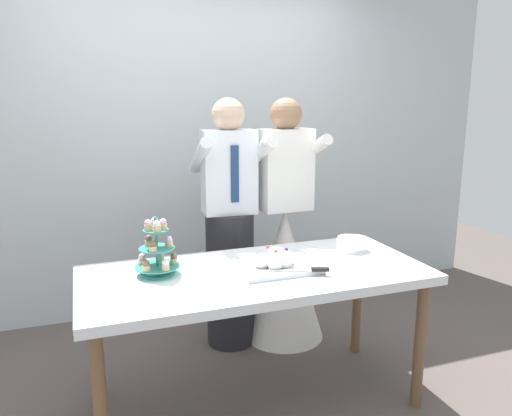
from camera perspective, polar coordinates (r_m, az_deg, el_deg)
The scene contains 8 objects.
ground_plane at distance 2.97m, azimuth -0.03°, elevation -21.42°, with size 8.00×8.00×0.00m, color #564C47.
rear_wall at distance 3.89m, azimuth -7.48°, elevation 9.40°, with size 5.20×0.10×2.90m, color silver.
dessert_table at distance 2.64m, azimuth -0.03°, elevation -8.71°, with size 1.80×0.80×0.78m.
cupcake_stand at distance 2.57m, azimuth -11.31°, elevation -5.00°, with size 0.23×0.23×0.31m.
main_cake_tray at distance 2.62m, azimuth 2.42°, elevation -6.26°, with size 0.43×0.34×0.13m.
plate_stack at distance 2.99m, azimuth 10.95°, elevation -4.07°, with size 0.18×0.18×0.08m.
person_groom at distance 3.31m, azimuth -3.03°, elevation -3.46°, with size 0.49×0.51×1.66m.
person_bride at distance 3.45m, azimuth 3.25°, elevation -5.63°, with size 0.56×0.56×1.66m.
Camera 1 is at (-0.83, -2.32, 1.66)m, focal length 34.81 mm.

